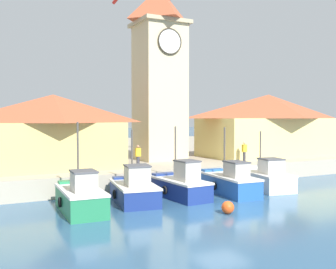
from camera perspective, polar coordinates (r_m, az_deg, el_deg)
ground_plane at (r=20.20m, az=7.69°, el=-11.01°), size 300.00×300.00×0.00m
quay_wharf at (r=44.42m, az=-12.20°, el=-2.85°), size 120.00×40.00×1.24m
fishing_boat_far_left at (r=20.17m, az=-12.55°, el=-8.87°), size 2.06×4.46×4.48m
fishing_boat_left_outer at (r=21.92m, az=-4.90°, el=-7.99°), size 2.66×4.44×4.02m
fishing_boat_left_inner at (r=23.12m, az=1.86°, el=-7.35°), size 2.07×4.39×4.18m
fishing_boat_mid_left at (r=24.55m, az=8.94°, el=-6.85°), size 2.07×4.75×4.11m
fishing_boat_center at (r=26.79m, az=13.88°, el=-6.15°), size 2.74×4.70×3.79m
clock_tower at (r=32.52m, az=-1.24°, el=9.38°), size 4.02×4.02×15.63m
warehouse_left at (r=27.69m, az=-16.29°, el=0.55°), size 9.20×5.58×5.02m
warehouse_right at (r=36.72m, az=14.34°, el=1.41°), size 12.40×6.45×5.53m
port_crane_near at (r=39.63m, az=-0.43°, el=8.94°), size 3.88×10.22×21.04m
mooring_buoy at (r=19.70m, az=8.67°, el=-10.43°), size 0.63×0.63×0.63m
dock_worker_near_tower at (r=26.50m, az=-4.37°, el=-3.19°), size 0.34×0.22×1.62m
dock_worker_along_quay at (r=30.40m, az=11.02°, el=-2.50°), size 0.34×0.22×1.62m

